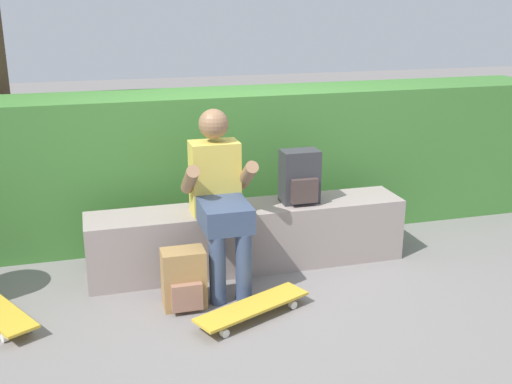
% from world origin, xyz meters
% --- Properties ---
extents(ground_plane, '(24.00, 24.00, 0.00)m').
position_xyz_m(ground_plane, '(0.00, 0.00, 0.00)').
color(ground_plane, slate).
extents(bench_main, '(2.38, 0.41, 0.48)m').
position_xyz_m(bench_main, '(0.00, 0.42, 0.24)').
color(bench_main, gray).
rests_on(bench_main, ground).
extents(person_skater, '(0.49, 0.62, 1.23)m').
position_xyz_m(person_skater, '(-0.26, 0.21, 0.67)').
color(person_skater, gold).
rests_on(person_skater, ground).
extents(skateboard_near_person, '(0.81, 0.51, 0.09)m').
position_xyz_m(skateboard_near_person, '(-0.18, -0.36, 0.07)').
color(skateboard_near_person, gold).
rests_on(skateboard_near_person, ground).
extents(backpack_on_bench, '(0.28, 0.23, 0.40)m').
position_xyz_m(backpack_on_bench, '(0.40, 0.41, 0.67)').
color(backpack_on_bench, '#333338').
rests_on(backpack_on_bench, bench_main).
extents(backpack_on_ground, '(0.28, 0.23, 0.40)m').
position_xyz_m(backpack_on_ground, '(-0.58, -0.09, 0.19)').
color(backpack_on_ground, '#A37A47').
rests_on(backpack_on_ground, ground).
extents(hedge_row, '(6.33, 0.66, 1.21)m').
position_xyz_m(hedge_row, '(-0.23, 1.24, 0.61)').
color(hedge_row, '#3E7831').
rests_on(hedge_row, ground).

